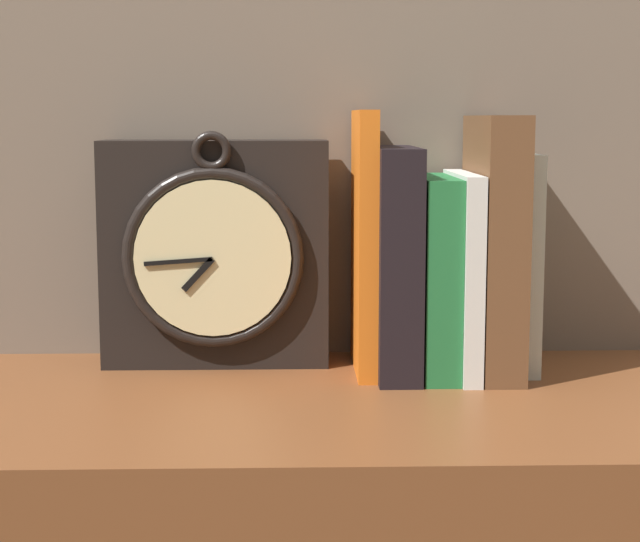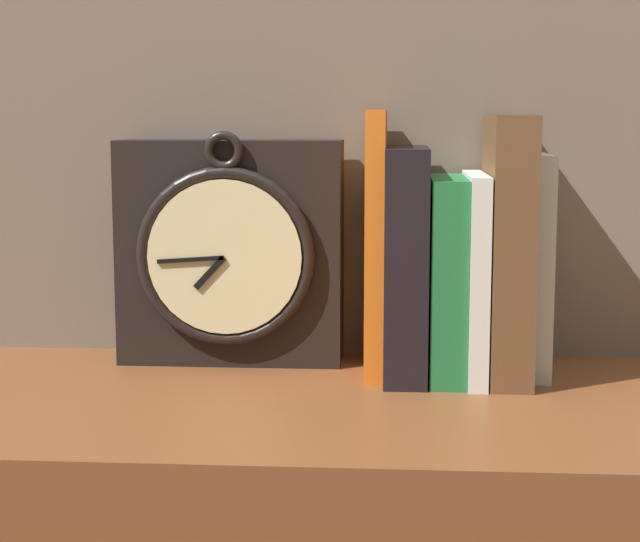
% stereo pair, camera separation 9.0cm
% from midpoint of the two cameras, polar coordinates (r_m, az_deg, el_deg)
% --- Properties ---
extents(clock, '(0.22, 0.08, 0.23)m').
position_cam_midpoint_polar(clock, '(1.04, -8.08, 0.93)').
color(clock, black).
rests_on(clock, bookshelf).
extents(book_slot0_orange, '(0.02, 0.13, 0.25)m').
position_cam_midpoint_polar(book_slot0_orange, '(1.01, -0.18, 1.56)').
color(book_slot0_orange, orange).
rests_on(book_slot0_orange, bookshelf).
extents(book_slot1_black, '(0.04, 0.15, 0.21)m').
position_cam_midpoint_polar(book_slot1_black, '(1.00, 1.46, 0.55)').
color(book_slot1_black, black).
rests_on(book_slot1_black, bookshelf).
extents(book_slot2_green, '(0.03, 0.15, 0.19)m').
position_cam_midpoint_polar(book_slot2_green, '(1.01, 3.61, -0.21)').
color(book_slot2_green, '#227038').
rests_on(book_slot2_green, bookshelf).
extents(book_slot3_white, '(0.02, 0.15, 0.19)m').
position_cam_midpoint_polar(book_slot3_white, '(1.01, 5.07, -0.13)').
color(book_slot3_white, silver).
rests_on(book_slot3_white, bookshelf).
extents(book_slot4_brown, '(0.04, 0.15, 0.24)m').
position_cam_midpoint_polar(book_slot4_brown, '(1.01, 6.75, 1.37)').
color(book_slot4_brown, brown).
rests_on(book_slot4_brown, bookshelf).
extents(book_slot5_white, '(0.02, 0.12, 0.21)m').
position_cam_midpoint_polar(book_slot5_white, '(1.03, 8.26, 0.51)').
color(book_slot5_white, white).
rests_on(book_slot5_white, bookshelf).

